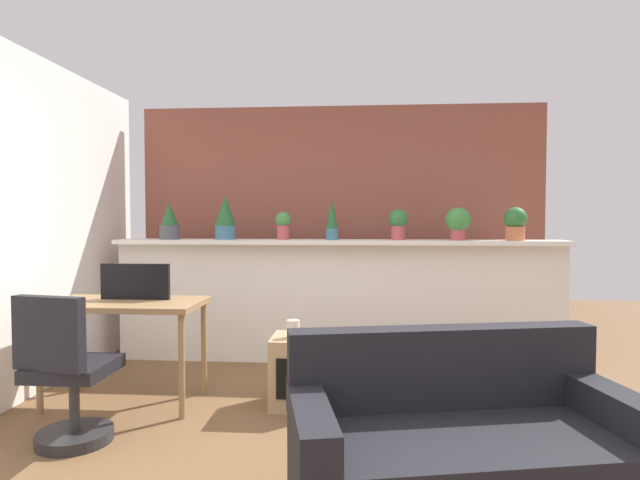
% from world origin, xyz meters
% --- Properties ---
extents(ground_plane, '(12.00, 12.00, 0.00)m').
position_xyz_m(ground_plane, '(0.00, 0.00, 0.00)').
color(ground_plane, brown).
extents(divider_wall, '(4.13, 0.16, 1.11)m').
position_xyz_m(divider_wall, '(0.00, 2.00, 0.55)').
color(divider_wall, white).
rests_on(divider_wall, ground).
extents(plant_shelf, '(4.13, 0.35, 0.04)m').
position_xyz_m(plant_shelf, '(0.00, 1.96, 1.13)').
color(plant_shelf, white).
rests_on(plant_shelf, divider_wall).
extents(brick_wall_behind, '(4.13, 0.10, 2.50)m').
position_xyz_m(brick_wall_behind, '(0.00, 2.60, 1.25)').
color(brick_wall_behind, brown).
rests_on(brick_wall_behind, ground).
extents(potted_plant_0, '(0.18, 0.18, 0.35)m').
position_xyz_m(potted_plant_0, '(-1.58, 1.94, 1.31)').
color(potted_plant_0, '#4C4C51').
rests_on(potted_plant_0, plant_shelf).
extents(potted_plant_1, '(0.19, 0.19, 0.42)m').
position_xyz_m(potted_plant_1, '(-1.05, 1.97, 1.36)').
color(potted_plant_1, '#386B84').
rests_on(potted_plant_1, plant_shelf).
extents(potted_plant_2, '(0.14, 0.14, 0.26)m').
position_xyz_m(potted_plant_2, '(-0.50, 1.98, 1.29)').
color(potted_plant_2, '#B7474C').
rests_on(potted_plant_2, plant_shelf).
extents(potted_plant_3, '(0.11, 0.11, 0.38)m').
position_xyz_m(potted_plant_3, '(-0.05, 1.94, 1.34)').
color(potted_plant_3, '#386B84').
rests_on(potted_plant_3, plant_shelf).
extents(potted_plant_4, '(0.18, 0.18, 0.28)m').
position_xyz_m(potted_plant_4, '(0.56, 2.00, 1.31)').
color(potted_plant_4, '#B7474C').
rests_on(potted_plant_4, plant_shelf).
extents(potted_plant_5, '(0.23, 0.23, 0.30)m').
position_xyz_m(potted_plant_5, '(1.09, 1.95, 1.32)').
color(potted_plant_5, '#B7474C').
rests_on(potted_plant_5, plant_shelf).
extents(potted_plant_6, '(0.20, 0.20, 0.30)m').
position_xyz_m(potted_plant_6, '(1.59, 1.93, 1.31)').
color(potted_plant_6, '#C66B42').
rests_on(potted_plant_6, plant_shelf).
extents(desk, '(1.10, 0.60, 0.75)m').
position_xyz_m(desk, '(-1.48, 0.79, 0.67)').
color(desk, '#99754C').
rests_on(desk, ground).
extents(tv_monitor, '(0.51, 0.04, 0.26)m').
position_xyz_m(tv_monitor, '(-1.44, 0.87, 0.88)').
color(tv_monitor, black).
rests_on(tv_monitor, desk).
extents(office_chair, '(0.48, 0.48, 0.91)m').
position_xyz_m(office_chair, '(-1.51, 0.08, 0.39)').
color(office_chair, '#262628').
rests_on(office_chair, ground).
extents(side_cube_shelf, '(0.40, 0.41, 0.50)m').
position_xyz_m(side_cube_shelf, '(-0.22, 0.85, 0.25)').
color(side_cube_shelf, tan).
rests_on(side_cube_shelf, ground).
extents(vase_on_shelf, '(0.09, 0.09, 0.12)m').
position_xyz_m(vase_on_shelf, '(-0.26, 0.81, 0.56)').
color(vase_on_shelf, silver).
rests_on(vase_on_shelf, side_cube_shelf).
extents(couch, '(1.68, 1.06, 0.80)m').
position_xyz_m(couch, '(0.68, -0.44, 0.28)').
color(couch, black).
rests_on(couch, ground).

